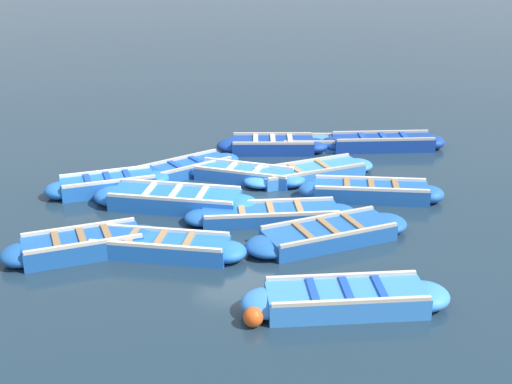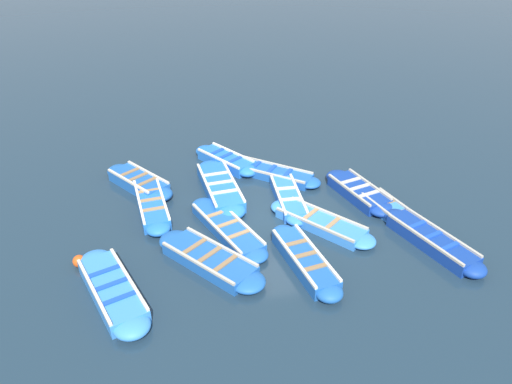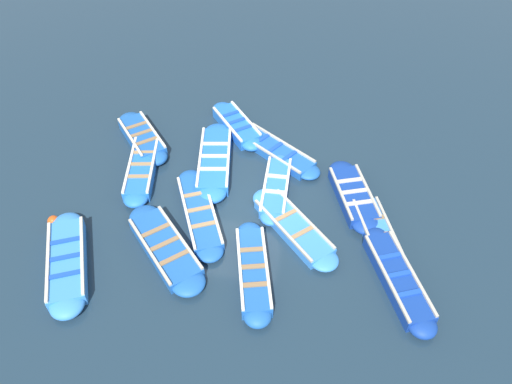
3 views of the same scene
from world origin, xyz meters
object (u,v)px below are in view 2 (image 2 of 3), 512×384
(boat_outer_left, at_px, (432,241))
(boat_outer_right, at_px, (152,204))
(boat_near_quay, at_px, (210,260))
(boat_end_of_row, at_px, (359,192))
(boat_centre, at_px, (305,260))
(boat_broadside, at_px, (112,291))
(boat_alongside, at_px, (226,160))
(boat_drifting, at_px, (220,188))
(boat_inner_gap, at_px, (321,223))
(boat_far_corner, at_px, (392,212))
(boat_mid_row, at_px, (288,198))
(boat_tucked, at_px, (271,173))
(boat_bow_out, at_px, (139,182))
(buoy_orange_near, at_px, (79,261))
(boat_stern_in, at_px, (227,228))

(boat_outer_left, relative_size, boat_outer_right, 1.01)
(boat_near_quay, height_order, boat_end_of_row, boat_end_of_row)
(boat_near_quay, relative_size, boat_centre, 0.96)
(boat_broadside, xyz_separation_m, boat_alongside, (6.82, -3.55, -0.01))
(boat_alongside, xyz_separation_m, boat_near_quay, (-5.90, 0.99, -0.02))
(boat_drifting, bearing_deg, boat_inner_gap, -130.65)
(boat_centre, height_order, boat_end_of_row, boat_centre)
(boat_inner_gap, distance_m, boat_alongside, 5.22)
(boat_far_corner, height_order, boat_mid_row, boat_mid_row)
(boat_outer_right, distance_m, boat_end_of_row, 7.00)
(boat_tucked, xyz_separation_m, boat_centre, (-5.18, -0.06, 0.05))
(boat_broadside, relative_size, boat_drifting, 0.93)
(boat_bow_out, bearing_deg, boat_drifting, -105.75)
(boat_outer_left, xyz_separation_m, buoy_orange_near, (0.53, 10.13, -0.02))
(boat_far_corner, distance_m, boat_stern_in, 5.34)
(boat_end_of_row, bearing_deg, boat_stern_in, 106.97)
(boat_far_corner, relative_size, boat_end_of_row, 0.94)
(boat_far_corner, height_order, boat_outer_right, boat_outer_right)
(boat_broadside, bearing_deg, boat_alongside, -27.47)
(boat_near_quay, bearing_deg, boat_far_corner, -74.72)
(boat_inner_gap, height_order, boat_near_quay, boat_near_quay)
(boat_mid_row, distance_m, boat_stern_in, 2.61)
(boat_drifting, relative_size, boat_mid_row, 1.25)
(boat_tucked, distance_m, boat_near_quay, 5.40)
(boat_drifting, xyz_separation_m, boat_end_of_row, (-0.94, -4.67, -0.01))
(boat_broadside, height_order, boat_tucked, boat_broadside)
(boat_bow_out, bearing_deg, boat_stern_in, -138.00)
(boat_far_corner, height_order, boat_end_of_row, boat_end_of_row)
(boat_mid_row, height_order, boat_stern_in, boat_mid_row)
(boat_drifting, distance_m, boat_alongside, 2.06)
(boat_broadside, bearing_deg, boat_inner_gap, -69.54)
(boat_bow_out, relative_size, buoy_orange_near, 8.66)
(boat_bow_out, bearing_deg, boat_inner_gap, -119.95)
(boat_outer_left, height_order, boat_alongside, boat_outer_left)
(boat_outer_right, bearing_deg, boat_bow_out, 17.95)
(boat_alongside, height_order, buoy_orange_near, boat_alongside)
(boat_far_corner, bearing_deg, boat_tucked, 47.60)
(boat_broadside, bearing_deg, boat_far_corner, -73.31)
(boat_end_of_row, bearing_deg, boat_far_corner, -152.08)
(boat_far_corner, xyz_separation_m, boat_stern_in, (-0.12, 5.34, -0.00))
(boat_far_corner, height_order, boat_centre, boat_centre)
(boat_far_corner, distance_m, boat_inner_gap, 2.44)
(boat_broadside, height_order, boat_end_of_row, boat_broadside)
(boat_end_of_row, bearing_deg, boat_drifting, 78.58)
(boat_far_corner, xyz_separation_m, buoy_orange_near, (-1.17, 9.58, 0.02))
(boat_far_corner, height_order, boat_tucked, boat_far_corner)
(boat_outer_left, distance_m, boat_alongside, 8.14)
(boat_centre, bearing_deg, boat_mid_row, -3.46)
(boat_outer_right, distance_m, boat_stern_in, 2.86)
(boat_outer_right, bearing_deg, boat_alongside, -44.33)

